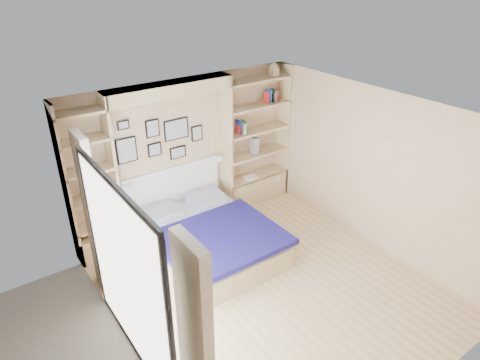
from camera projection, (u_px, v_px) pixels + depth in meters
ground at (269, 286)px, 6.02m from camera, size 4.50×4.50×0.00m
room_shell at (187, 185)px, 6.43m from camera, size 4.50×4.50×4.50m
bed at (208, 238)px, 6.57m from camera, size 1.75×2.19×1.07m
photo_gallery at (160, 139)px, 6.67m from camera, size 1.48×0.02×0.82m
reading_lamps at (177, 171)px, 6.81m from camera, size 1.92×0.12×0.15m
shelf_decor at (251, 114)px, 7.37m from camera, size 3.53×0.23×2.03m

